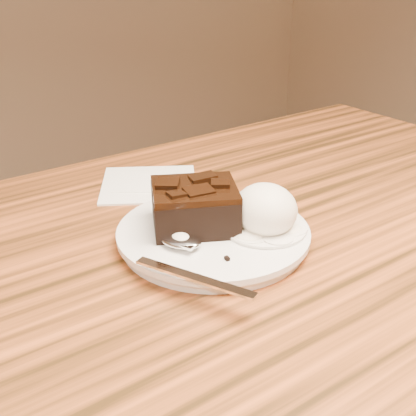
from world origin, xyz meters
TOP-DOWN VIEW (x-y plane):
  - plate at (0.02, 0.07)m, footprint 0.22×0.22m
  - brownie at (0.01, 0.09)m, footprint 0.12×0.11m
  - ice_cream_scoop at (0.07, 0.04)m, footprint 0.07×0.07m
  - melt_puddle at (0.07, 0.04)m, footprint 0.09×0.09m
  - spoon at (-0.03, 0.06)m, footprint 0.11×0.19m
  - napkin at (0.05, 0.26)m, footprint 0.18×0.18m
  - crumb_a at (0.05, 0.03)m, footprint 0.01×0.01m
  - crumb_b at (0.02, 0.06)m, footprint 0.01×0.01m
  - crumb_c at (-0.01, 0.01)m, footprint 0.00×0.01m

SIDE VIEW (x-z plane):
  - napkin at x=0.05m, z-range 0.75..0.76m
  - plate at x=0.02m, z-range 0.75..0.77m
  - melt_puddle at x=0.07m, z-range 0.77..0.77m
  - crumb_b at x=0.02m, z-range 0.77..0.77m
  - crumb_a at x=0.05m, z-range 0.77..0.77m
  - crumb_c at x=-0.01m, z-range 0.77..0.77m
  - spoon at x=-0.03m, z-range 0.77..0.78m
  - brownie at x=0.01m, z-range 0.77..0.81m
  - ice_cream_scoop at x=0.07m, z-range 0.76..0.82m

